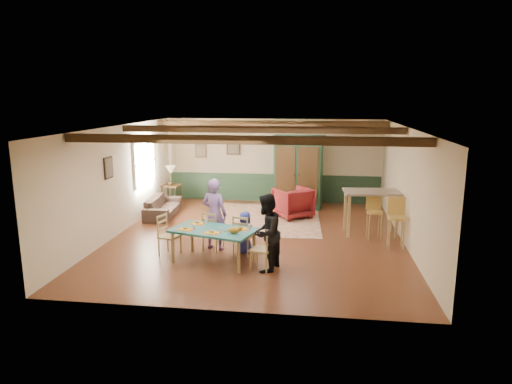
# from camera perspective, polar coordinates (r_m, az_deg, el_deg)

# --- Properties ---
(floor) EXTENTS (8.00, 8.00, 0.00)m
(floor) POSITION_cam_1_polar(r_m,az_deg,el_deg) (11.32, 0.16, -5.63)
(floor) COLOR #502616
(floor) RESTS_ON ground
(wall_back) EXTENTS (7.00, 0.02, 2.70)m
(wall_back) POSITION_cam_1_polar(r_m,az_deg,el_deg) (14.92, 2.13, 3.95)
(wall_back) COLOR beige
(wall_back) RESTS_ON floor
(wall_left) EXTENTS (0.02, 8.00, 2.70)m
(wall_left) POSITION_cam_1_polar(r_m,az_deg,el_deg) (11.95, -16.73, 1.46)
(wall_left) COLOR beige
(wall_left) RESTS_ON floor
(wall_right) EXTENTS (0.02, 8.00, 2.70)m
(wall_right) POSITION_cam_1_polar(r_m,az_deg,el_deg) (11.11, 18.37, 0.60)
(wall_right) COLOR beige
(wall_right) RESTS_ON floor
(ceiling) EXTENTS (7.00, 8.00, 0.02)m
(ceiling) POSITION_cam_1_polar(r_m,az_deg,el_deg) (10.82, 0.17, 8.13)
(ceiling) COLOR silver
(ceiling) RESTS_ON wall_back
(wainscot_back) EXTENTS (6.95, 0.03, 0.90)m
(wainscot_back) POSITION_cam_1_polar(r_m,az_deg,el_deg) (15.05, 2.10, 0.54)
(wainscot_back) COLOR #1E3724
(wainscot_back) RESTS_ON floor
(ceiling_beam_front) EXTENTS (6.95, 0.16, 0.16)m
(ceiling_beam_front) POSITION_cam_1_polar(r_m,az_deg,el_deg) (8.56, -1.81, 6.53)
(ceiling_beam_front) COLOR black
(ceiling_beam_front) RESTS_ON ceiling
(ceiling_beam_mid) EXTENTS (6.95, 0.16, 0.16)m
(ceiling_beam_mid) POSITION_cam_1_polar(r_m,az_deg,el_deg) (11.22, 0.43, 7.81)
(ceiling_beam_mid) COLOR black
(ceiling_beam_mid) RESTS_ON ceiling
(ceiling_beam_back) EXTENTS (6.95, 0.16, 0.16)m
(ceiling_beam_back) POSITION_cam_1_polar(r_m,az_deg,el_deg) (13.80, 1.78, 8.57)
(ceiling_beam_back) COLOR black
(ceiling_beam_back) RESTS_ON ceiling
(window_left) EXTENTS (0.06, 1.60, 1.30)m
(window_left) POSITION_cam_1_polar(r_m,az_deg,el_deg) (13.45, -13.73, 3.61)
(window_left) COLOR white
(window_left) RESTS_ON wall_left
(picture_left_wall) EXTENTS (0.04, 0.42, 0.52)m
(picture_left_wall) POSITION_cam_1_polar(r_m,az_deg,el_deg) (11.34, -17.94, 2.89)
(picture_left_wall) COLOR gray
(picture_left_wall) RESTS_ON wall_left
(picture_back_a) EXTENTS (0.45, 0.04, 0.55)m
(picture_back_a) POSITION_cam_1_polar(r_m,az_deg,el_deg) (15.01, -2.84, 5.72)
(picture_back_a) COLOR gray
(picture_back_a) RESTS_ON wall_back
(picture_back_b) EXTENTS (0.38, 0.04, 0.48)m
(picture_back_b) POSITION_cam_1_polar(r_m,az_deg,el_deg) (15.26, -6.91, 5.19)
(picture_back_b) COLOR gray
(picture_back_b) RESTS_ON wall_back
(dining_table) EXTENTS (1.89, 1.37, 0.71)m
(dining_table) POSITION_cam_1_polar(r_m,az_deg,el_deg) (9.60, -5.31, -6.71)
(dining_table) COLOR #1F6362
(dining_table) RESTS_ON floor
(dining_chair_far_left) EXTENTS (0.49, 0.51, 0.90)m
(dining_chair_far_left) POSITION_cam_1_polar(r_m,az_deg,el_deg) (10.32, -5.37, -4.84)
(dining_chair_far_left) COLOR #9E834F
(dining_chair_far_left) RESTS_ON floor
(dining_chair_far_right) EXTENTS (0.49, 0.51, 0.90)m
(dining_chair_far_right) POSITION_cam_1_polar(r_m,az_deg,el_deg) (9.99, -1.55, -5.36)
(dining_chair_far_right) COLOR #9E834F
(dining_chair_far_right) RESTS_ON floor
(dining_chair_end_left) EXTENTS (0.51, 0.49, 0.90)m
(dining_chair_end_left) POSITION_cam_1_polar(r_m,az_deg,el_deg) (10.12, -10.75, -5.34)
(dining_chair_end_left) COLOR #9E834F
(dining_chair_end_left) RESTS_ON floor
(dining_chair_end_right) EXTENTS (0.51, 0.49, 0.90)m
(dining_chair_end_right) POSITION_cam_1_polar(r_m,az_deg,el_deg) (9.13, 0.71, -7.04)
(dining_chair_end_right) COLOR #9E834F
(dining_chair_end_right) RESTS_ON floor
(person_man) EXTENTS (0.68, 0.54, 1.63)m
(person_man) POSITION_cam_1_polar(r_m,az_deg,el_deg) (10.28, -5.20, -2.78)
(person_man) COLOR #7C5B9D
(person_man) RESTS_ON floor
(person_woman) EXTENTS (0.77, 0.89, 1.56)m
(person_woman) POSITION_cam_1_polar(r_m,az_deg,el_deg) (8.99, 1.28, -5.12)
(person_woman) COLOR black
(person_woman) RESTS_ON floor
(person_child) EXTENTS (0.53, 0.42, 0.95)m
(person_child) POSITION_cam_1_polar(r_m,az_deg,el_deg) (10.05, -1.37, -5.10)
(person_child) COLOR #27329D
(person_child) RESTS_ON floor
(cat) EXTENTS (0.36, 0.22, 0.17)m
(cat) POSITION_cam_1_polar(r_m,az_deg,el_deg) (9.16, -2.79, -4.72)
(cat) COLOR orange
(cat) RESTS_ON dining_table
(place_setting_near_left) EXTENTS (0.44, 0.37, 0.11)m
(place_setting_near_left) POSITION_cam_1_polar(r_m,az_deg,el_deg) (9.54, -8.79, -4.36)
(place_setting_near_left) COLOR yellow
(place_setting_near_left) RESTS_ON dining_table
(place_setting_near_center) EXTENTS (0.44, 0.37, 0.11)m
(place_setting_near_center) POSITION_cam_1_polar(r_m,az_deg,el_deg) (9.24, -5.55, -4.81)
(place_setting_near_center) COLOR yellow
(place_setting_near_center) RESTS_ON dining_table
(place_setting_far_left) EXTENTS (0.44, 0.37, 0.11)m
(place_setting_far_left) POSITION_cam_1_polar(r_m,az_deg,el_deg) (9.93, -7.35, -3.67)
(place_setting_far_left) COLOR yellow
(place_setting_far_left) RESTS_ON dining_table
(place_setting_far_right) EXTENTS (0.44, 0.37, 0.11)m
(place_setting_far_right) POSITION_cam_1_polar(r_m,az_deg,el_deg) (9.46, -1.91, -4.37)
(place_setting_far_right) COLOR yellow
(place_setting_far_right) RESTS_ON dining_table
(area_rug) EXTENTS (3.14, 3.67, 0.01)m
(area_rug) POSITION_cam_1_polar(r_m,az_deg,el_deg) (12.94, 1.29, -3.36)
(area_rug) COLOR beige
(area_rug) RESTS_ON floor
(armoire) EXTENTS (1.66, 0.85, 2.24)m
(armoire) POSITION_cam_1_polar(r_m,az_deg,el_deg) (14.09, 5.31, 2.49)
(armoire) COLOR #163825
(armoire) RESTS_ON floor
(armchair) EXTENTS (1.30, 1.31, 0.86)m
(armchair) POSITION_cam_1_polar(r_m,az_deg,el_deg) (13.05, 4.61, -1.33)
(armchair) COLOR #4B0F14
(armchair) RESTS_ON floor
(sofa) EXTENTS (0.87, 1.91, 0.54)m
(sofa) POSITION_cam_1_polar(r_m,az_deg,el_deg) (13.55, -11.57, -1.74)
(sofa) COLOR #342721
(sofa) RESTS_ON floor
(end_table) EXTENTS (0.60, 0.60, 0.67)m
(end_table) POSITION_cam_1_polar(r_m,az_deg,el_deg) (14.69, -10.51, -0.39)
(end_table) COLOR black
(end_table) RESTS_ON floor
(table_lamp) EXTENTS (0.35, 0.35, 0.61)m
(table_lamp) POSITION_cam_1_polar(r_m,az_deg,el_deg) (14.57, -10.60, 2.06)
(table_lamp) COLOR #CDB584
(table_lamp) RESTS_ON end_table
(counter_table) EXTENTS (1.40, 0.89, 1.12)m
(counter_table) POSITION_cam_1_polar(r_m,az_deg,el_deg) (11.74, 14.11, -2.53)
(counter_table) COLOR tan
(counter_table) RESTS_ON floor
(bar_stool_left) EXTENTS (0.42, 0.45, 1.08)m
(bar_stool_left) POSITION_cam_1_polar(r_m,az_deg,el_deg) (11.40, 14.58, -3.08)
(bar_stool_left) COLOR tan
(bar_stool_left) RESTS_ON floor
(bar_stool_right) EXTENTS (0.43, 0.47, 1.16)m
(bar_stool_right) POSITION_cam_1_polar(r_m,az_deg,el_deg) (10.82, 17.14, -3.81)
(bar_stool_right) COLOR tan
(bar_stool_right) RESTS_ON floor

